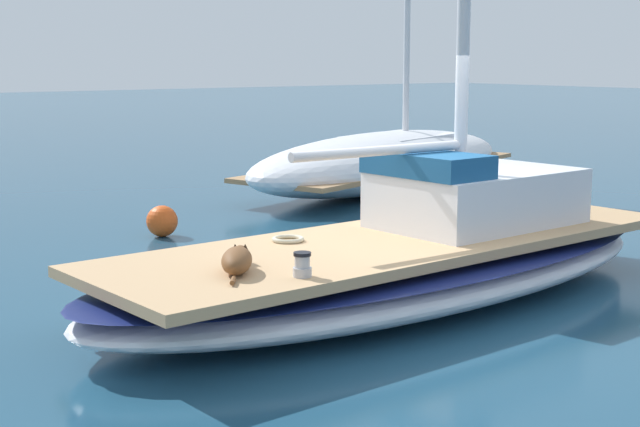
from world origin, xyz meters
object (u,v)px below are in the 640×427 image
object	(u,v)px
deck_winch	(302,265)
moored_boat_port_side	(384,160)
mooring_buoy	(162,221)
sailboat_main	(398,269)
coiled_rope	(288,239)
dog_brown	(237,260)

from	to	relation	value
deck_winch	moored_boat_port_side	size ratio (longest dim) A/B	0.03
moored_boat_port_side	mooring_buoy	distance (m)	5.74
deck_winch	moored_boat_port_side	bearing A→B (deg)	135.75
deck_winch	sailboat_main	bearing A→B (deg)	114.50
coiled_rope	moored_boat_port_side	world-z (taller)	moored_boat_port_side
dog_brown	moored_boat_port_side	distance (m)	9.78
dog_brown	moored_boat_port_side	world-z (taller)	moored_boat_port_side
sailboat_main	mooring_buoy	distance (m)	4.58
sailboat_main	coiled_rope	xyz separation A→B (m)	(-0.51, -1.02, 0.35)
deck_winch	coiled_rope	distance (m)	1.53
coiled_rope	moored_boat_port_side	xyz separation A→B (m)	(-5.73, 6.11, -0.12)
deck_winch	dog_brown	bearing A→B (deg)	-143.16
dog_brown	sailboat_main	bearing A→B (deg)	99.11
sailboat_main	dog_brown	xyz separation A→B (m)	(0.34, -2.13, 0.43)
coiled_rope	mooring_buoy	world-z (taller)	coiled_rope
sailboat_main	moored_boat_port_side	world-z (taller)	moored_boat_port_side
sailboat_main	mooring_buoy	xyz separation A→B (m)	(-4.56, -0.39, -0.12)
dog_brown	mooring_buoy	bearing A→B (deg)	160.41
sailboat_main	coiled_rope	size ratio (longest dim) A/B	22.71
deck_winch	mooring_buoy	size ratio (longest dim) A/B	0.48
deck_winch	coiled_rope	xyz separation A→B (m)	(-1.32, 0.76, -0.08)
coiled_rope	moored_boat_port_side	bearing A→B (deg)	133.16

